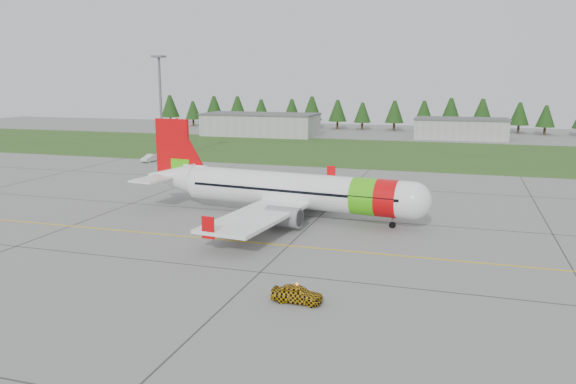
% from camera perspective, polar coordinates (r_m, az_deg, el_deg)
% --- Properties ---
extents(ground, '(320.00, 320.00, 0.00)m').
position_cam_1_polar(ground, '(51.33, -13.47, -6.84)').
color(ground, gray).
rests_on(ground, ground).
extents(aircraft, '(36.18, 33.57, 10.97)m').
position_cam_1_polar(aircraft, '(64.95, 0.07, 0.17)').
color(aircraft, white).
rests_on(aircraft, ground).
extents(follow_me_car, '(1.31, 1.54, 3.76)m').
position_cam_1_polar(follow_me_car, '(40.50, 0.92, -8.67)').
color(follow_me_car, '#E4A90C').
rests_on(follow_me_car, ground).
extents(service_van, '(1.69, 1.62, 4.43)m').
position_cam_1_polar(service_van, '(112.88, -13.86, 4.12)').
color(service_van, silver).
rests_on(service_van, ground).
extents(grass_strip, '(320.00, 50.00, 0.03)m').
position_cam_1_polar(grass_strip, '(127.29, 5.63, 4.18)').
color(grass_strip, '#30561E').
rests_on(grass_strip, ground).
extents(taxi_guideline, '(120.00, 0.25, 0.02)m').
position_cam_1_polar(taxi_guideline, '(58.02, -9.45, -4.55)').
color(taxi_guideline, gold).
rests_on(taxi_guideline, ground).
extents(hangar_west, '(32.00, 14.00, 6.00)m').
position_cam_1_polar(hangar_west, '(162.04, -2.81, 6.80)').
color(hangar_west, '#A8A8A3').
rests_on(hangar_west, ground).
extents(hangar_east, '(24.00, 12.00, 5.20)m').
position_cam_1_polar(hangar_east, '(160.28, 17.16, 6.12)').
color(hangar_east, '#A8A8A3').
rests_on(hangar_east, ground).
extents(floodlight_mast, '(0.50, 0.50, 20.00)m').
position_cam_1_polar(floodlight_mast, '(115.22, -12.78, 8.20)').
color(floodlight_mast, slate).
rests_on(floodlight_mast, ground).
extents(treeline, '(160.00, 8.00, 10.00)m').
position_cam_1_polar(treeline, '(181.84, 9.29, 7.79)').
color(treeline, '#1C3F14').
rests_on(treeline, ground).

